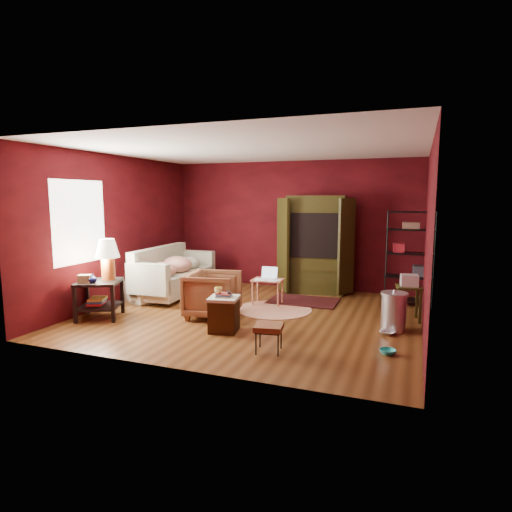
{
  "coord_description": "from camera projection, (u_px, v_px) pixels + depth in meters",
  "views": [
    {
      "loc": [
        2.61,
        -6.68,
        2.02
      ],
      "look_at": [
        0.0,
        0.2,
        1.0
      ],
      "focal_mm": 30.0,
      "sensor_mm": 36.0,
      "label": 1
    }
  ],
  "objects": [
    {
      "name": "room",
      "position": [
        249.0,
        234.0,
        7.19
      ],
      "size": [
        5.54,
        5.04,
        2.84
      ],
      "color": "brown",
      "rests_on": "ground"
    },
    {
      "name": "sofa",
      "position": [
        172.0,
        277.0,
        8.82
      ],
      "size": [
        1.31,
        2.06,
        0.78
      ],
      "primitive_type": "imported",
      "rotation": [
        0.0,
        0.0,
        1.17
      ],
      "color": "beige",
      "rests_on": "ground"
    },
    {
      "name": "armchair",
      "position": [
        213.0,
        292.0,
        7.2
      ],
      "size": [
        0.9,
        0.94,
        0.85
      ],
      "primitive_type": "imported",
      "rotation": [
        0.0,
        0.0,
        1.73
      ],
      "color": "black",
      "rests_on": "ground"
    },
    {
      "name": "pet_bowl_steel",
      "position": [
        388.0,
        327.0,
        6.3
      ],
      "size": [
        0.24,
        0.13,
        0.23
      ],
      "primitive_type": "imported",
      "rotation": [
        0.0,
        0.0,
        -0.36
      ],
      "color": "silver",
      "rests_on": "ground"
    },
    {
      "name": "pet_bowl_turquoise",
      "position": [
        388.0,
        347.0,
        5.51
      ],
      "size": [
        0.22,
        0.12,
        0.21
      ],
      "primitive_type": "imported",
      "rotation": [
        0.0,
        0.0,
        -0.29
      ],
      "color": "#29C3BC",
      "rests_on": "ground"
    },
    {
      "name": "vase",
      "position": [
        92.0,
        278.0,
        6.93
      ],
      "size": [
        0.2,
        0.2,
        0.15
      ],
      "primitive_type": "imported",
      "rotation": [
        0.0,
        0.0,
        0.42
      ],
      "color": "#0C1040",
      "rests_on": "side_table"
    },
    {
      "name": "mug",
      "position": [
        218.0,
        289.0,
        6.38
      ],
      "size": [
        0.15,
        0.13,
        0.12
      ],
      "primitive_type": "imported",
      "rotation": [
        0.0,
        0.0,
        0.41
      ],
      "color": "#FBF87A",
      "rests_on": "hamper"
    },
    {
      "name": "side_table",
      "position": [
        103.0,
        271.0,
        7.15
      ],
      "size": [
        0.88,
        0.88,
        1.32
      ],
      "rotation": [
        0.0,
        0.0,
        0.42
      ],
      "color": "black",
      "rests_on": "ground"
    },
    {
      "name": "sofa_cushions",
      "position": [
        172.0,
        274.0,
        8.79
      ],
      "size": [
        0.96,
        2.21,
        0.91
      ],
      "rotation": [
        0.0,
        0.0,
        0.04
      ],
      "color": "beige",
      "rests_on": "sofa"
    },
    {
      "name": "hamper",
      "position": [
        224.0,
        313.0,
        6.44
      ],
      "size": [
        0.51,
        0.51,
        0.61
      ],
      "rotation": [
        0.0,
        0.0,
        0.19
      ],
      "color": "#3A200D",
      "rests_on": "ground"
    },
    {
      "name": "footstool",
      "position": [
        269.0,
        328.0,
        5.58
      ],
      "size": [
        0.42,
        0.42,
        0.37
      ],
      "rotation": [
        0.0,
        0.0,
        0.17
      ],
      "color": "black",
      "rests_on": "ground"
    },
    {
      "name": "rug_round",
      "position": [
        274.0,
        309.0,
        7.71
      ],
      "size": [
        1.79,
        1.79,
        0.01
      ],
      "rotation": [
        0.0,
        0.0,
        0.42
      ],
      "color": "beige",
      "rests_on": "ground"
    },
    {
      "name": "rug_oriental",
      "position": [
        303.0,
        301.0,
        8.31
      ],
      "size": [
        1.31,
        0.88,
        0.01
      ],
      "rotation": [
        0.0,
        0.0,
        0.01
      ],
      "color": "#511516",
      "rests_on": "ground"
    },
    {
      "name": "laptop_desk",
      "position": [
        268.0,
        282.0,
        8.03
      ],
      "size": [
        0.59,
        0.48,
        0.7
      ],
      "rotation": [
        0.0,
        0.0,
        0.06
      ],
      "color": "#DC8164",
      "rests_on": "ground"
    },
    {
      "name": "tv_armoire",
      "position": [
        315.0,
        243.0,
        9.0
      ],
      "size": [
        1.6,
        0.97,
        2.05
      ],
      "rotation": [
        0.0,
        0.0,
        0.13
      ],
      "color": "#332E0E",
      "rests_on": "ground"
    },
    {
      "name": "wire_shelving",
      "position": [
        410.0,
        254.0,
        7.93
      ],
      "size": [
        0.89,
        0.44,
        1.76
      ],
      "rotation": [
        0.0,
        0.0,
        0.08
      ],
      "color": "black",
      "rests_on": "ground"
    },
    {
      "name": "small_stand",
      "position": [
        409.0,
        286.0,
        6.99
      ],
      "size": [
        0.44,
        0.44,
        0.76
      ],
      "rotation": [
        0.0,
        0.0,
        0.17
      ],
      "color": "#332E0E",
      "rests_on": "ground"
    },
    {
      "name": "trash_can",
      "position": [
        394.0,
        311.0,
        6.48
      ],
      "size": [
        0.51,
        0.51,
        0.64
      ],
      "rotation": [
        0.0,
        0.0,
        0.3
      ],
      "color": "silver",
      "rests_on": "ground"
    }
  ]
}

